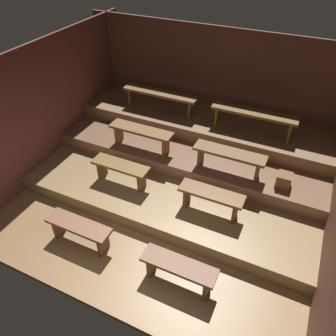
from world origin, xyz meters
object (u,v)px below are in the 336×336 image
bench_floor_left (79,228)px  bench_upper_left (160,95)px  bench_middle_right (229,156)px  bench_lower_right (211,197)px  bench_upper_right (254,115)px  bench_floor_right (179,268)px  wooden_crate_middle (284,180)px  bench_lower_left (121,169)px  bench_middle_left (141,133)px

bench_floor_left → bench_upper_left: 3.53m
bench_middle_right → bench_lower_right: bearing=-91.5°
bench_lower_right → bench_upper_right: bearing=85.7°
bench_floor_right → wooden_crate_middle: bearing=65.0°
bench_middle_right → bench_lower_left: bearing=-154.4°
bench_upper_left → bench_floor_left: bearing=-87.4°
bench_lower_right → bench_upper_left: size_ratio=0.65×
bench_floor_left → bench_middle_left: bearing=90.6°
bench_floor_right → wooden_crate_middle: (1.06, 2.28, 0.34)m
bench_upper_left → bench_middle_left: bearing=-83.5°
bench_middle_right → bench_upper_right: size_ratio=0.77×
bench_upper_left → bench_upper_right: size_ratio=1.00×
bench_upper_left → wooden_crate_middle: bench_upper_left is taller
bench_floor_right → bench_lower_right: size_ratio=1.02×
bench_lower_right → bench_middle_right: bench_middle_right is taller
bench_lower_right → bench_upper_left: 2.90m
bench_lower_left → wooden_crate_middle: 3.02m
bench_lower_left → bench_upper_left: 2.13m
bench_middle_left → bench_upper_left: bench_upper_left is taller
bench_floor_left → bench_lower_left: bearing=90.1°
bench_lower_right → bench_middle_right: (0.02, 0.88, 0.29)m
bench_floor_left → bench_lower_left: bench_lower_left is taller
bench_upper_left → bench_middle_right: bearing=-30.1°
bench_upper_left → wooden_crate_middle: size_ratio=6.82×
bench_lower_left → bench_middle_left: 0.93m
bench_floor_left → bench_floor_right: bearing=0.0°
bench_lower_left → wooden_crate_middle: size_ratio=4.41×
bench_lower_right → bench_upper_right: size_ratio=0.65×
bench_middle_left → bench_upper_right: size_ratio=0.77×
bench_floor_right → bench_upper_left: (-1.97, 3.42, 0.86)m
bench_floor_right → bench_lower_left: bench_lower_left is taller
bench_floor_left → bench_middle_right: (1.84, 2.26, 0.57)m
bench_floor_left → bench_middle_right: 2.97m
bench_floor_left → bench_middle_right: size_ratio=0.86×
bench_floor_right → bench_lower_right: (0.00, 1.37, 0.28)m
bench_lower_right → wooden_crate_middle: (1.06, 0.90, 0.06)m
bench_floor_right → bench_middle_left: size_ratio=0.86×
bench_lower_left → bench_middle_right: (1.84, 0.88, 0.29)m
bench_lower_right → bench_floor_right: bearing=-90.1°
bench_floor_left → wooden_crate_middle: (2.88, 2.28, 0.34)m
bench_floor_right → wooden_crate_middle: 2.53m
bench_lower_right → bench_middle_left: bench_middle_left is taller
bench_lower_right → bench_middle_right: bearing=88.5°
bench_floor_right → bench_lower_right: 1.40m
bench_floor_left → bench_lower_right: (1.82, 1.37, 0.28)m
bench_middle_left → bench_floor_right: bearing=-50.8°
bench_floor_right → bench_upper_right: size_ratio=0.66×
bench_middle_left → bench_upper_left: bearing=96.5°
bench_lower_left → bench_upper_left: bench_upper_left is taller
bench_lower_left → bench_middle_left: bearing=91.5°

